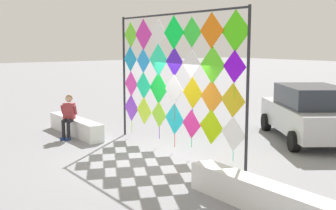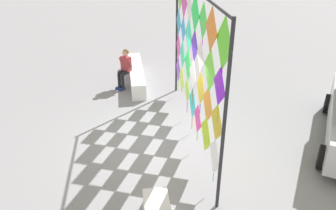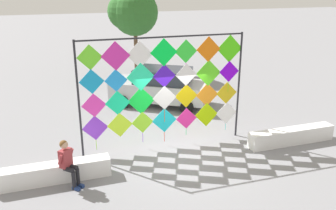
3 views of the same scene
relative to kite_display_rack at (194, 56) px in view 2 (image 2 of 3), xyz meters
The scene contains 4 objects.
ground 2.48m from the kite_display_rack, 74.64° to the right, with size 120.00×120.00×0.00m, color gray.
plaza_ledge_left 4.53m from the kite_display_rack, 161.24° to the right, with size 3.31×0.48×0.56m, color white.
kite_display_rack is the anchor object (origin of this frame).
seated_vendor 4.09m from the kite_display_rack, 153.16° to the right, with size 0.67×0.67×1.41m.
Camera 2 is at (7.46, -0.82, 5.04)m, focal length 35.48 mm.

